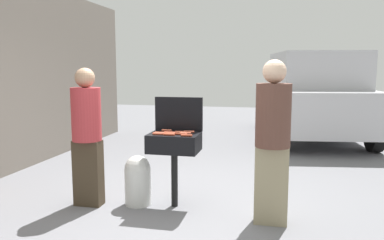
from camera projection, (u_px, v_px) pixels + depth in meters
ground_plane at (179, 206)px, 4.75m from camera, size 24.00×24.00×0.00m
house_wall_side at (8, 75)px, 6.17m from camera, size 0.24×8.00×3.12m
bbq_grill at (174, 145)px, 4.64m from camera, size 0.60×0.44×0.90m
grill_lid_open at (179, 114)px, 4.81m from camera, size 0.60×0.05×0.42m
hot_dog_0 at (189, 132)px, 4.67m from camera, size 0.13×0.04×0.03m
hot_dog_1 at (169, 134)px, 4.52m from camera, size 0.13×0.03×0.03m
hot_dog_2 at (170, 133)px, 4.61m from camera, size 0.13×0.03×0.03m
hot_dog_3 at (182, 134)px, 4.52m from camera, size 0.13×0.03×0.03m
hot_dog_4 at (185, 133)px, 4.55m from camera, size 0.13×0.04×0.03m
hot_dog_5 at (180, 132)px, 4.65m from camera, size 0.13×0.03×0.03m
hot_dog_6 at (167, 130)px, 4.77m from camera, size 0.13×0.04×0.03m
hot_dog_7 at (159, 133)px, 4.56m from camera, size 0.13×0.03×0.03m
hot_dog_8 at (169, 135)px, 4.47m from camera, size 0.13×0.03×0.03m
hot_dog_9 at (187, 135)px, 4.42m from camera, size 0.13×0.04×0.03m
hot_dog_10 at (160, 133)px, 4.59m from camera, size 0.13×0.03×0.03m
hot_dog_11 at (158, 134)px, 4.52m from camera, size 0.13×0.03×0.03m
hot_dog_12 at (171, 133)px, 4.56m from camera, size 0.13×0.03×0.03m
propane_tank at (138, 179)px, 4.75m from camera, size 0.32×0.32×0.62m
person_left at (87, 132)px, 4.66m from camera, size 0.35×0.35×1.68m
person_right at (273, 136)px, 4.10m from camera, size 0.37×0.37×1.77m
parked_minivan at (313, 95)px, 9.17m from camera, size 2.54×4.63×2.02m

